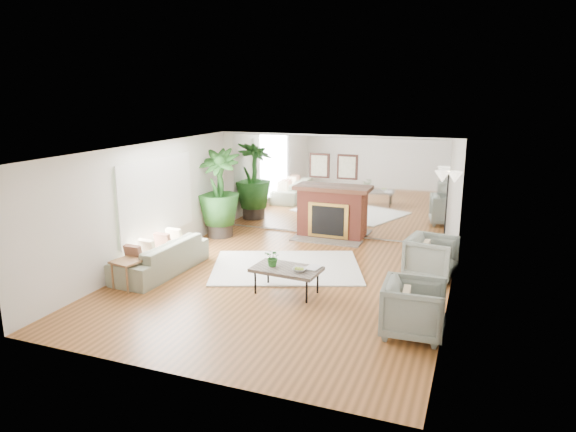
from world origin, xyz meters
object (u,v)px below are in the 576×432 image
at_px(sofa, 161,257).
at_px(armchair_back, 431,257).
at_px(armchair_front, 414,309).
at_px(fireplace, 330,212).
at_px(coffee_table, 286,270).
at_px(side_table, 127,265).
at_px(potted_ficus, 219,191).
at_px(floor_lamp, 448,183).

xyz_separation_m(sofa, armchair_back, (5.05, 1.58, 0.09)).
bearing_deg(armchair_front, armchair_back, -2.54).
relative_size(fireplace, sofa, 0.93).
relative_size(coffee_table, armchair_front, 1.37).
xyz_separation_m(side_table, potted_ficus, (-0.09, 3.71, 0.70)).
xyz_separation_m(coffee_table, armchair_front, (2.32, -0.84, -0.02)).
relative_size(coffee_table, floor_lamp, 0.68).
xyz_separation_m(coffee_table, floor_lamp, (2.42, 3.56, 1.12)).
xyz_separation_m(fireplace, armchair_back, (2.60, -1.99, -0.25)).
distance_m(fireplace, coffee_table, 3.73).
relative_size(fireplace, potted_ficus, 0.95).
height_order(armchair_back, floor_lamp, floor_lamp).
distance_m(coffee_table, side_table, 2.90).
bearing_deg(armchair_front, side_table, 87.10).
height_order(fireplace, armchair_back, fireplace).
bearing_deg(floor_lamp, armchair_back, -93.12).
xyz_separation_m(armchair_back, potted_ficus, (-5.20, 1.17, 0.74)).
height_order(fireplace, floor_lamp, fireplace).
bearing_deg(floor_lamp, fireplace, 176.63).
bearing_deg(sofa, armchair_front, 81.15).
bearing_deg(side_table, coffee_table, 16.13).
relative_size(fireplace, floor_lamp, 1.13).
height_order(side_table, potted_ficus, potted_ficus).
relative_size(side_table, potted_ficus, 0.25).
xyz_separation_m(armchair_front, side_table, (-5.11, 0.03, 0.04)).
bearing_deg(coffee_table, side_table, -163.87).
distance_m(fireplace, floor_lamp, 2.85).
distance_m(fireplace, side_table, 5.18).
distance_m(fireplace, armchair_front, 5.25).
xyz_separation_m(armchair_front, floor_lamp, (0.10, 4.40, 1.14)).
distance_m(potted_ficus, floor_lamp, 5.36).
distance_m(coffee_table, armchair_front, 2.47).
xyz_separation_m(sofa, armchair_front, (5.05, -0.98, 0.09)).
xyz_separation_m(coffee_table, sofa, (-2.73, 0.15, -0.11)).
bearing_deg(armchair_back, coffee_table, 135.98).
relative_size(coffee_table, side_table, 2.27).
relative_size(armchair_back, armchair_front, 0.99).
height_order(coffee_table, potted_ficus, potted_ficus).
distance_m(coffee_table, sofa, 2.73).
bearing_deg(sofa, side_table, -1.51).
relative_size(sofa, potted_ficus, 1.02).
xyz_separation_m(fireplace, potted_ficus, (-2.60, -0.82, 0.50)).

